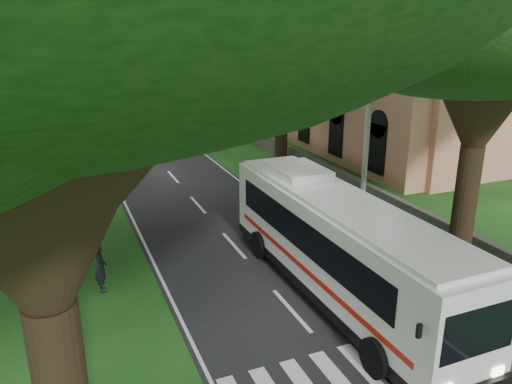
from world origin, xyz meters
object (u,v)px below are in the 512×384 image
pole_far (165,77)px  coach_bus (338,244)px  church (385,89)px  distant_car_c (111,95)px  pedestrian (101,268)px  pole_mid (221,99)px  pole_near (365,157)px  distant_car_b (86,104)px

pole_far → coach_bus: pole_far is taller
church → distant_car_c: size_ratio=5.82×
church → pedestrian: church is taller
church → coach_bus: bearing=-129.6°
pole_mid → distant_car_c: pole_mid is taller
pole_near → coach_bus: size_ratio=0.61×
distant_car_c → pedestrian: (-6.94, -54.49, 0.33)m
church → pole_far: size_ratio=3.00×
coach_bus → distant_car_c: size_ratio=3.18×
church → coach_bus: church is taller
pole_far → distant_car_b: bearing=142.0°
coach_bus → pole_near: bearing=45.5°
distant_car_c → pedestrian: size_ratio=2.15×
pole_near → coach_bus: bearing=-134.0°
pole_far → coach_bus: size_ratio=0.61×
pedestrian → pole_near: bearing=-92.5°
church → pole_mid: size_ratio=3.00×
pole_near → pedestrian: pole_near is taller
pole_near → distant_car_b: bearing=100.3°
pole_far → coach_bus: 43.78m
coach_bus → distant_car_b: size_ratio=3.58×
church → pole_near: (-12.36, -15.55, -0.73)m
pole_near → pole_far: bearing=90.0°
pole_far → distant_car_c: bearing=107.6°
pole_mid → coach_bus: (-3.47, -23.59, -2.10)m
pole_near → pedestrian: 12.01m
pole_mid → pedestrian: bearing=-120.1°
coach_bus → pedestrian: bearing=155.2°
pole_mid → coach_bus: 23.94m
distant_car_b → coach_bus: bearing=-98.0°
pole_mid → pedestrian: pole_mid is taller
pole_mid → coach_bus: size_ratio=0.61×
coach_bus → distant_car_b: (-5.03, 50.23, -1.45)m
pole_mid → distant_car_b: (-8.50, 26.64, -3.55)m
pole_mid → distant_car_c: 35.06m
church → pedestrian: size_ratio=12.50×
distant_car_b → pole_near: bearing=-93.4°
coach_bus → distant_car_b: 50.51m
pole_mid → distant_car_c: size_ratio=1.94×
pole_near → distant_car_c: bearing=94.8°
pole_mid → distant_car_b: bearing=107.7°
church → distant_car_c: (-16.99, 39.02, -4.28)m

